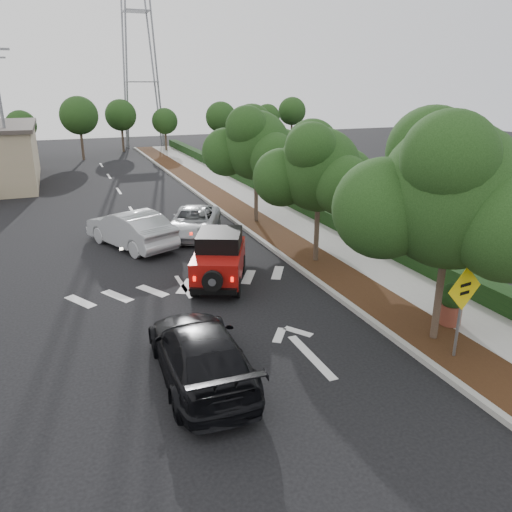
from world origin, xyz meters
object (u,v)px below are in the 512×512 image
silver_suv_ahead (194,222)px  red_jeep (220,257)px  black_suv_oncoming (200,352)px  speed_hump_sign (462,300)px

silver_suv_ahead → red_jeep: bearing=-71.9°
red_jeep → black_suv_oncoming: 6.29m
silver_suv_ahead → black_suv_oncoming: 12.43m
red_jeep → silver_suv_ahead: bearing=108.1°
speed_hump_sign → black_suv_oncoming: bearing=157.8°
red_jeep → black_suv_oncoming: red_jeep is taller
red_jeep → speed_hump_sign: speed_hump_sign is taller
silver_suv_ahead → black_suv_oncoming: (-3.06, -12.05, 0.07)m
red_jeep → speed_hump_sign: 8.52m
silver_suv_ahead → black_suv_oncoming: black_suv_oncoming is taller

